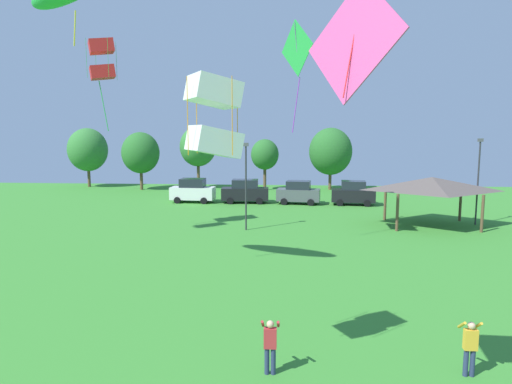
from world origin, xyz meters
TOP-DOWN VIEW (x-y plane):
  - person_standing_near_foreground at (6.95, 13.30)m, footprint 0.52×0.48m
  - person_standing_far_right at (1.37, 13.00)m, footprint 0.52×0.47m
  - kite_flying_1 at (-0.08, 12.52)m, footprint 1.67×1.63m
  - kite_flying_3 at (-10.11, 29.85)m, footprint 2.03×1.99m
  - kite_flying_7 at (3.08, 10.12)m, footprint 1.66×1.98m
  - kite_flying_8 at (2.21, 27.32)m, footprint 1.72×2.63m
  - parked_car_leftmost at (-7.56, 44.46)m, footprint 4.31×2.18m
  - parked_car_second_from_left at (-2.41, 44.51)m, footprint 4.60×2.15m
  - parked_car_third_from_left at (2.74, 44.21)m, footprint 4.26×2.38m
  - parked_car_rightmost_in_row at (7.89, 44.02)m, footprint 4.17×2.30m
  - park_pavilion at (12.21, 34.60)m, footprint 7.38×5.27m
  - light_post_0 at (15.69, 35.22)m, footprint 0.36×0.20m
  - light_post_1 at (-1.14, 32.14)m, footprint 0.36×0.20m
  - treeline_tree_0 at (-23.33, 56.28)m, footprint 4.88×4.88m
  - treeline_tree_1 at (-15.80, 53.91)m, footprint 4.45×4.45m
  - treeline_tree_2 at (-9.25, 55.75)m, footprint 4.40×4.40m
  - treeline_tree_3 at (-1.05, 54.74)m, footprint 3.28×3.28m
  - treeline_tree_4 at (6.72, 55.57)m, footprint 5.08×5.08m

SIDE VIEW (x-z plane):
  - person_standing_far_right at x=1.37m, z-range 0.10..1.73m
  - person_standing_near_foreground at x=6.95m, z-range 0.10..1.74m
  - parked_car_third_from_left at x=2.74m, z-range -0.01..2.22m
  - parked_car_rightmost_in_row at x=7.89m, z-range -0.01..2.27m
  - parked_car_second_from_left at x=-2.41m, z-range -0.01..2.28m
  - parked_car_leftmost at x=-7.56m, z-range -0.02..2.33m
  - park_pavilion at x=12.21m, z-range 1.28..4.88m
  - light_post_1 at x=-1.14m, z-range 0.40..6.50m
  - light_post_0 at x=15.69m, z-range 0.40..6.78m
  - treeline_tree_3 at x=-1.05m, z-range 1.18..7.22m
  - treeline_tree_1 at x=-15.80m, z-range 0.97..7.83m
  - treeline_tree_4 at x=6.72m, z-range 0.88..8.26m
  - treeline_tree_0 at x=-23.33m, z-range 0.98..8.34m
  - treeline_tree_2 at x=-9.25m, z-range 1.33..8.87m
  - kite_flying_1 at x=-0.08m, z-range 6.14..8.27m
  - kite_flying_7 at x=3.08m, z-range 7.33..9.84m
  - kite_flying_8 at x=2.21m, z-range 8.21..14.47m
  - kite_flying_3 at x=-10.11m, z-range 8.50..14.31m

